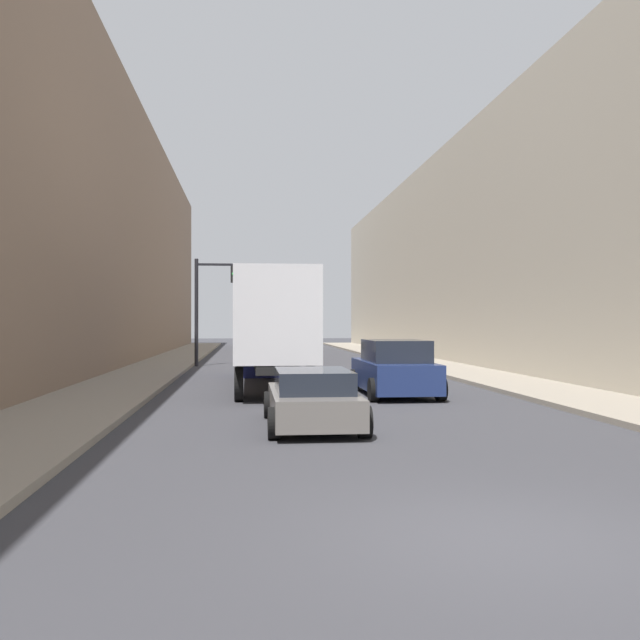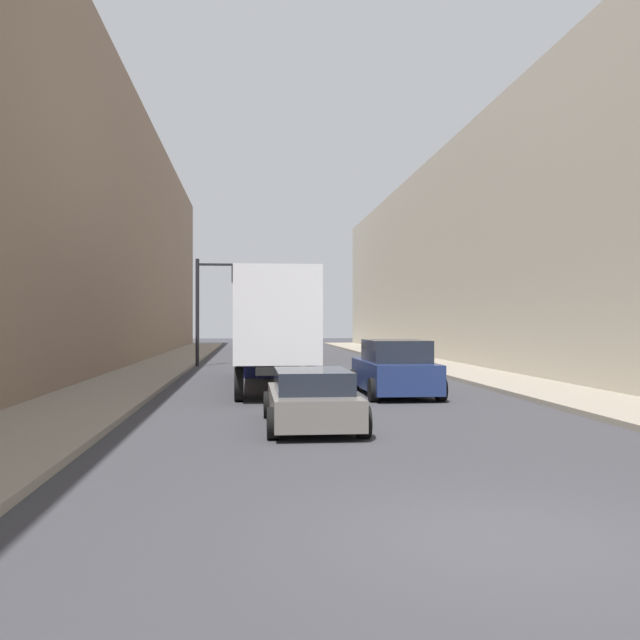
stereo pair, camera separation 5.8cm
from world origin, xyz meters
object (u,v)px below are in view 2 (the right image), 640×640
Objects in this scene: suv_car at (394,369)px; traffic_signal_gantry at (225,292)px; semi_truck at (271,325)px; sedan_car at (312,399)px.

traffic_signal_gantry reaches higher than suv_car.
semi_truck is 5.46m from suv_car.
semi_truck is at bearing 93.18° from sedan_car.
sedan_car is (0.57, -10.30, -1.58)m from semi_truck.
sedan_car is at bearing -83.31° from traffic_signal_gantry.
suv_car is (3.21, 6.60, 0.21)m from sedan_car.
semi_truck is 10.44m from sedan_car.
semi_truck is 12.71m from traffic_signal_gantry.
semi_truck reaches higher than sedan_car.
traffic_signal_gantry is (-5.87, 16.11, 3.13)m from suv_car.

